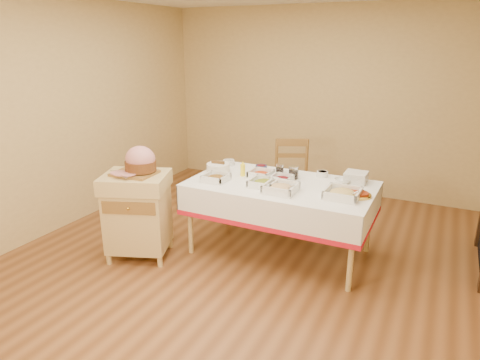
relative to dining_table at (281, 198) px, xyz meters
The scene contains 22 objects.
room_shell 0.82m from the dining_table, 135.00° to the right, with size 5.00×5.00×5.00m.
dining_table is the anchor object (origin of this frame).
butcher_cart 1.44m from the dining_table, 150.61° to the right, with size 0.76×0.70×0.88m.
dining_chair 0.98m from the dining_table, 102.75° to the left, with size 0.57×0.56×0.97m.
ham_on_board 1.44m from the dining_table, 150.95° to the right, with size 0.42×0.40×0.28m.
serving_dish_a 0.69m from the dining_table, 160.27° to the right, with size 0.24×0.23×0.10m.
serving_dish_b 0.28m from the dining_table, 128.01° to the right, with size 0.26×0.26×0.10m.
serving_dish_c 0.32m from the dining_table, 70.16° to the right, with size 0.29×0.29×0.12m.
serving_dish_d 0.69m from the dining_table, 11.48° to the right, with size 0.31×0.31×0.12m.
serving_dish_e 0.34m from the dining_table, 160.02° to the left, with size 0.24×0.23×0.11m.
serving_dish_f 0.20m from the dining_table, 101.44° to the left, with size 0.22×0.21×0.10m.
small_bowl_left 0.88m from the dining_table, 155.32° to the left, with size 0.13×0.13×0.06m.
small_bowl_mid 0.53m from the dining_table, 137.15° to the left, with size 0.13×0.13×0.05m.
small_bowl_right 0.54m from the dining_table, 52.00° to the left, with size 0.12×0.12×0.06m.
bowl_white_imported 0.34m from the dining_table, 89.83° to the left, with size 0.15×0.15×0.04m, color white.
bowl_small_imported 0.64m from the dining_table, 25.46° to the left, with size 0.16×0.16×0.05m, color white.
preserve_jar_left 0.37m from the dining_table, 114.02° to the left, with size 0.09×0.09×0.11m.
preserve_jar_right 0.30m from the dining_table, 73.94° to the left, with size 0.10×0.10×0.13m.
mustard_bottle 0.51m from the dining_table, behind, with size 0.05×0.05×0.16m.
bread_basket 0.79m from the dining_table, behind, with size 0.25×0.25×0.11m.
plate_stack 0.78m from the dining_table, 29.05° to the left, with size 0.21×0.21×0.10m.
brass_platter 0.75m from the dining_table, ahead, with size 0.32×0.23×0.04m.
Camera 1 is at (1.72, -3.51, 2.11)m, focal length 32.00 mm.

